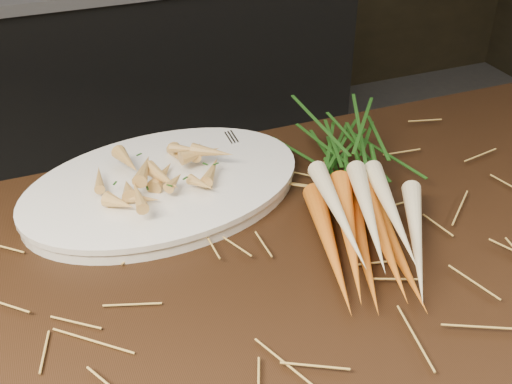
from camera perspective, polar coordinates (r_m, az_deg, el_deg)
back_counter at (r=2.82m, az=-11.01°, el=10.57°), size 1.82×0.62×0.84m
straw_bedding at (r=0.92m, az=-6.66°, el=-6.69°), size 1.40×0.60×0.02m
root_veg_bunch at (r=1.05m, az=8.40°, el=1.24°), size 0.31×0.54×0.10m
serving_platter at (r=1.08m, az=-8.22°, el=0.25°), size 0.52×0.38×0.03m
roasted_veg_heap at (r=1.06m, az=-8.38°, el=2.00°), size 0.25×0.20×0.05m
serving_fork at (r=1.12m, az=0.04°, el=2.80°), size 0.02×0.18×0.00m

